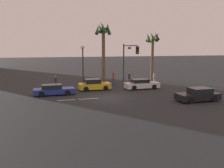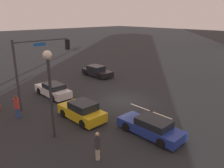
# 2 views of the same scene
# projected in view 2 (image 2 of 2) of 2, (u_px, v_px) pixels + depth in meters

# --- Properties ---
(ground_plane) EXTENTS (220.00, 220.00, 0.00)m
(ground_plane) POSITION_uv_depth(u_px,v_px,m) (123.00, 101.00, 20.99)
(ground_plane) COLOR #232628
(lane_stripe_2) EXTENTS (1.85, 0.14, 0.01)m
(lane_stripe_2) POSITION_uv_depth(u_px,v_px,m) (162.00, 116.00, 17.88)
(lane_stripe_2) COLOR silver
(lane_stripe_2) RESTS_ON ground_plane
(lane_stripe_3) EXTENTS (2.15, 0.14, 0.01)m
(lane_stripe_3) POSITION_uv_depth(u_px,v_px,m) (140.00, 107.00, 19.51)
(lane_stripe_3) COLOR silver
(lane_stripe_3) RESTS_ON ground_plane
(car_0) EXTENTS (4.45, 2.01, 1.35)m
(car_0) POSITION_uv_depth(u_px,v_px,m) (97.00, 71.00, 29.42)
(car_0) COLOR black
(car_0) RESTS_ON ground_plane
(car_2) EXTENTS (4.64, 1.86, 1.24)m
(car_2) POSITION_uv_depth(u_px,v_px,m) (151.00, 127.00, 14.84)
(car_2) COLOR navy
(car_2) RESTS_ON ground_plane
(car_3) EXTENTS (4.59, 1.83, 1.32)m
(car_3) POSITION_uv_depth(u_px,v_px,m) (53.00, 90.00, 22.12)
(car_3) COLOR silver
(car_3) RESTS_ON ground_plane
(car_4) EXTENTS (4.12, 1.99, 1.44)m
(car_4) POSITION_uv_depth(u_px,v_px,m) (82.00, 111.00, 17.13)
(car_4) COLOR gold
(car_4) RESTS_ON ground_plane
(traffic_signal) EXTENTS (0.37, 5.41, 5.96)m
(traffic_signal) POSITION_uv_depth(u_px,v_px,m) (37.00, 60.00, 18.97)
(traffic_signal) COLOR #38383D
(traffic_signal) RESTS_ON ground_plane
(streetlamp) EXTENTS (0.56, 0.56, 5.80)m
(streetlamp) POSITION_uv_depth(u_px,v_px,m) (49.00, 78.00, 13.50)
(streetlamp) COLOR #2D2D33
(streetlamp) RESTS_ON ground_plane
(pedestrian_1) EXTENTS (0.47, 0.47, 1.72)m
(pedestrian_1) POSITION_uv_depth(u_px,v_px,m) (98.00, 145.00, 12.18)
(pedestrian_1) COLOR #B2A58C
(pedestrian_1) RESTS_ON ground_plane
(pedestrian_3) EXTENTS (0.51, 0.51, 1.88)m
(pedestrian_3) POSITION_uv_depth(u_px,v_px,m) (17.00, 106.00, 17.24)
(pedestrian_3) COLOR #2D478C
(pedestrian_3) RESTS_ON ground_plane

